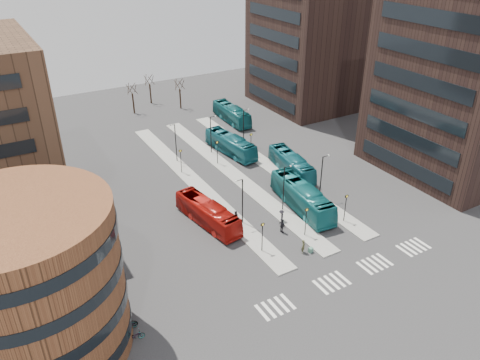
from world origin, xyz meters
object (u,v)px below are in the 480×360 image
teal_bus_c (291,164)px  bicycle_far (129,327)px  teal_bus_b (231,144)px  bicycle_mid (128,323)px  teal_bus_a (302,197)px  commuter_a (235,217)px  commuter_b (282,226)px  teal_bus_d (232,114)px  commuter_c (281,216)px  traveller (303,246)px  bicycle_near (134,336)px  red_bus (208,213)px  suitcase (311,250)px

teal_bus_c → bicycle_far: bearing=-142.2°
teal_bus_b → bicycle_mid: (-26.29, -27.81, -1.01)m
teal_bus_a → commuter_a: 9.24m
teal_bus_a → bicycle_far: size_ratio=7.62×
teal_bus_b → teal_bus_c: (4.33, -10.54, -0.06)m
commuter_b → bicycle_far: bearing=99.2°
teal_bus_d → commuter_c: size_ratio=6.55×
traveller → bicycle_near: (-20.47, -2.66, -0.37)m
teal_bus_b → teal_bus_c: 11.39m
teal_bus_a → teal_bus_c: 9.85m
commuter_b → bicycle_near: (-20.69, -7.11, -0.45)m
commuter_c → teal_bus_b: bearing=-153.5°
teal_bus_b → commuter_b: bearing=-110.4°
teal_bus_a → traveller: teal_bus_a is taller
red_bus → commuter_c: red_bus is taller
teal_bus_a → teal_bus_d: size_ratio=1.10×
teal_bus_a → bicycle_mid: (-26.00, -8.58, -1.16)m
bicycle_mid → suitcase: bearing=-68.3°
teal_bus_c → commuter_c: bearing=-123.1°
suitcase → red_bus: bearing=115.6°
traveller → bicycle_far: 20.51m
commuter_c → bicycle_mid: (-21.91, -7.23, -0.31)m
teal_bus_a → commuter_b: size_ratio=6.51×
teal_bus_d → bicycle_mid: teal_bus_d is taller
commuter_a → bicycle_near: commuter_a is taller
teal_bus_c → commuter_c: teal_bus_c is taller
suitcase → commuter_c: bearing=76.2°
teal_bus_c → commuter_c: 13.31m
suitcase → commuter_a: commuter_a is taller
teal_bus_b → bicycle_near: (-26.29, -29.59, -1.06)m
red_bus → bicycle_mid: size_ratio=6.06×
commuter_a → bicycle_mid: 19.52m
teal_bus_d → traveller: bearing=-106.4°
teal_bus_d → commuter_a: bearing=-116.8°
commuter_a → bicycle_near: bearing=30.4°
traveller → red_bus: bearing=84.6°
teal_bus_b → bicycle_near: bearing=-138.1°
teal_bus_b → bicycle_mid: 38.29m
bicycle_mid → teal_bus_a: bearing=-51.4°
commuter_a → commuter_c: 5.66m
bicycle_near → red_bus: bearing=-41.1°
bicycle_near → bicycle_far: 1.38m
teal_bus_b → commuter_b: (-5.60, -22.48, -0.61)m
traveller → bicycle_near: traveller is taller
teal_bus_d → commuter_c: (-11.33, -32.65, -0.69)m
teal_bus_d → bicycle_mid: (-33.25, -39.88, -1.01)m
suitcase → teal_bus_d: bearing=64.9°
bicycle_far → commuter_c: bearing=-83.2°
teal_bus_c → bicycle_mid: 35.17m
bicycle_near → teal_bus_b: bearing=-36.3°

